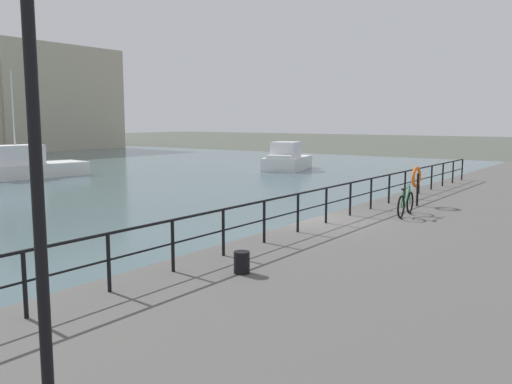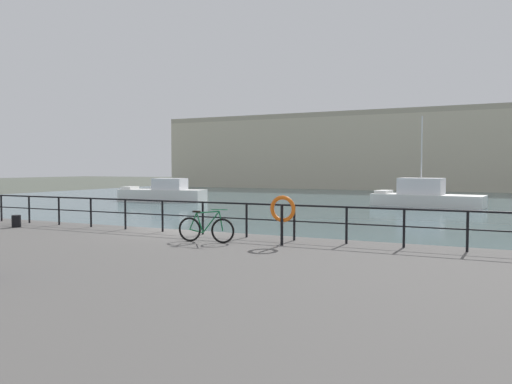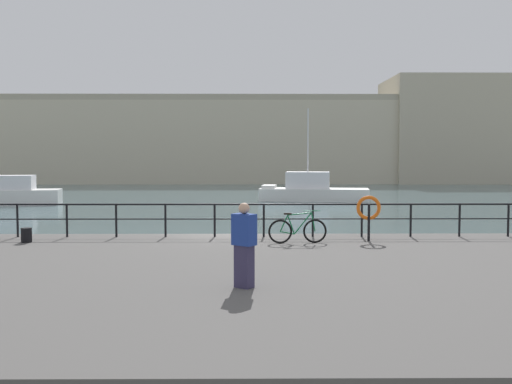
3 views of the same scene
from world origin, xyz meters
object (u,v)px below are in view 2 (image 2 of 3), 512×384
object	(u,v)px
moored_green_narrowboat	(425,196)
moored_harbor_tender	(164,193)
mooring_bollard	(16,221)
life_ring_stand	(283,211)
harbor_building	(461,150)
parked_bicycle	(206,229)

from	to	relation	value
moored_green_narrowboat	moored_harbor_tender	world-z (taller)	moored_green_narrowboat
mooring_bollard	life_ring_stand	bearing A→B (deg)	1.04
harbor_building	moored_green_narrowboat	xyz separation A→B (m)	(-1.46, -31.24, -4.66)
moored_harbor_tender	life_ring_stand	distance (m)	31.60
mooring_bollard	moored_green_narrowboat	bearing A→B (deg)	67.48
moored_green_narrowboat	life_ring_stand	world-z (taller)	moored_green_narrowboat
moored_harbor_tender	harbor_building	bearing A→B (deg)	-133.60
moored_harbor_tender	moored_green_narrowboat	bearing A→B (deg)	179.77
harbor_building	parked_bicycle	distance (m)	59.44
harbor_building	parked_bicycle	world-z (taller)	harbor_building
parked_bicycle	moored_harbor_tender	bearing A→B (deg)	122.10
harbor_building	moored_green_narrowboat	world-z (taller)	harbor_building
moored_harbor_tender	mooring_bollard	distance (m)	26.09
mooring_bollard	life_ring_stand	xyz separation A→B (m)	(10.38, 0.19, 0.75)
harbor_building	moored_green_narrowboat	size ratio (longest dim) A/B	8.37
harbor_building	mooring_bollard	size ratio (longest dim) A/B	162.41
parked_bicycle	mooring_bollard	bearing A→B (deg)	172.52
harbor_building	life_ring_stand	xyz separation A→B (m)	(-2.51, -58.64, -3.64)
moored_harbor_tender	mooring_bollard	world-z (taller)	moored_harbor_tender
moored_harbor_tender	parked_bicycle	world-z (taller)	moored_harbor_tender
moored_green_narrowboat	life_ring_stand	bearing A→B (deg)	95.87
parked_bicycle	life_ring_stand	size ratio (longest dim) A/B	1.27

